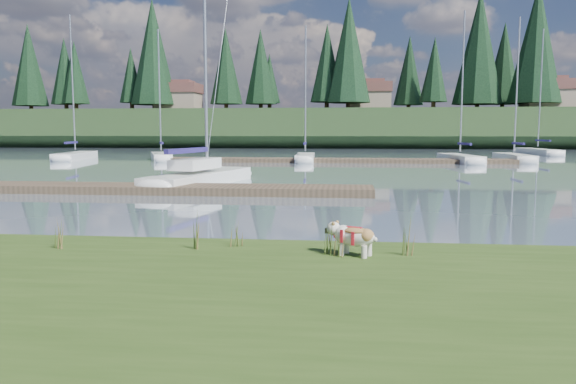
# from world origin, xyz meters

# --- Properties ---
(ground) EXTENTS (200.00, 200.00, 0.00)m
(ground) POSITION_xyz_m (0.00, 30.00, 0.00)
(ground) COLOR gray
(ground) RESTS_ON ground
(bank) EXTENTS (60.00, 9.00, 0.35)m
(bank) POSITION_xyz_m (0.00, -6.00, 0.17)
(bank) COLOR #314919
(bank) RESTS_ON ground
(ridge) EXTENTS (200.00, 20.00, 5.00)m
(ridge) POSITION_xyz_m (0.00, 73.00, 2.50)
(ridge) COLOR #1E3117
(ridge) RESTS_ON ground
(bulldog) EXTENTS (0.90, 0.61, 0.53)m
(bulldog) POSITION_xyz_m (3.14, -2.69, 0.68)
(bulldog) COLOR silver
(bulldog) RESTS_ON bank
(sailboat_main) EXTENTS (3.48, 8.67, 12.28)m
(sailboat_main) POSITION_xyz_m (-3.29, 12.80, 0.42)
(sailboat_main) COLOR white
(sailboat_main) RESTS_ON ground
(dock_near) EXTENTS (16.00, 2.00, 0.30)m
(dock_near) POSITION_xyz_m (-4.00, 9.00, 0.15)
(dock_near) COLOR #4C3D2C
(dock_near) RESTS_ON ground
(dock_far) EXTENTS (26.00, 2.20, 0.30)m
(dock_far) POSITION_xyz_m (2.00, 30.00, 0.15)
(dock_far) COLOR #4C3D2C
(dock_far) RESTS_ON ground
(sailboat_bg_0) EXTENTS (2.87, 8.25, 11.73)m
(sailboat_bg_0) POSITION_xyz_m (-19.37, 32.91, 0.32)
(sailboat_bg_0) COLOR white
(sailboat_bg_0) RESTS_ON ground
(sailboat_bg_1) EXTENTS (3.81, 6.86, 10.36)m
(sailboat_bg_1) POSITION_xyz_m (-12.03, 32.23, 0.33)
(sailboat_bg_1) COLOR white
(sailboat_bg_1) RESTS_ON ground
(sailboat_bg_2) EXTENTS (1.63, 6.84, 10.33)m
(sailboat_bg_2) POSITION_xyz_m (-0.25, 31.84, 0.33)
(sailboat_bg_2) COLOR white
(sailboat_bg_2) RESTS_ON ground
(sailboat_bg_3) EXTENTS (2.49, 7.70, 11.17)m
(sailboat_bg_3) POSITION_xyz_m (11.28, 31.89, 0.33)
(sailboat_bg_3) COLOR white
(sailboat_bg_3) RESTS_ON ground
(sailboat_bg_4) EXTENTS (1.63, 7.42, 10.96)m
(sailboat_bg_4) POSITION_xyz_m (15.73, 33.55, 0.33)
(sailboat_bg_4) COLOR white
(sailboat_bg_4) RESTS_ON ground
(sailboat_bg_5) EXTENTS (2.64, 8.72, 12.19)m
(sailboat_bg_5) POSITION_xyz_m (21.50, 46.35, 0.32)
(sailboat_bg_5) COLOR white
(sailboat_bg_5) RESTS_ON ground
(weed_0) EXTENTS (0.17, 0.14, 0.70)m
(weed_0) POSITION_xyz_m (0.45, -2.45, 0.65)
(weed_0) COLOR #475B23
(weed_0) RESTS_ON bank
(weed_1) EXTENTS (0.17, 0.14, 0.50)m
(weed_1) POSITION_xyz_m (1.09, -2.21, 0.56)
(weed_1) COLOR #475B23
(weed_1) RESTS_ON bank
(weed_2) EXTENTS (0.17, 0.14, 0.72)m
(weed_2) POSITION_xyz_m (2.73, -2.64, 0.65)
(weed_2) COLOR #475B23
(weed_2) RESTS_ON bank
(weed_3) EXTENTS (0.17, 0.14, 0.55)m
(weed_3) POSITION_xyz_m (-1.96, -2.67, 0.58)
(weed_3) COLOR #475B23
(weed_3) RESTS_ON bank
(weed_4) EXTENTS (0.17, 0.14, 0.45)m
(weed_4) POSITION_xyz_m (2.93, -2.78, 0.54)
(weed_4) COLOR #475B23
(weed_4) RESTS_ON bank
(weed_5) EXTENTS (0.17, 0.14, 0.68)m
(weed_5) POSITION_xyz_m (4.02, -2.56, 0.64)
(weed_5) COLOR #475B23
(weed_5) RESTS_ON bank
(mud_lip) EXTENTS (60.00, 0.50, 0.14)m
(mud_lip) POSITION_xyz_m (0.00, -1.60, 0.07)
(mud_lip) COLOR #33281C
(mud_lip) RESTS_ON ground
(conifer_1) EXTENTS (4.40, 4.40, 11.30)m
(conifer_1) POSITION_xyz_m (-40.00, 71.00, 11.28)
(conifer_1) COLOR #382619
(conifer_1) RESTS_ON ridge
(conifer_2) EXTENTS (6.60, 6.60, 16.05)m
(conifer_2) POSITION_xyz_m (-25.00, 68.00, 13.54)
(conifer_2) COLOR #382619
(conifer_2) RESTS_ON ridge
(conifer_3) EXTENTS (4.84, 4.84, 12.25)m
(conifer_3) POSITION_xyz_m (-10.00, 72.00, 11.74)
(conifer_3) COLOR #382619
(conifer_3) RESTS_ON ridge
(conifer_4) EXTENTS (6.16, 6.16, 15.10)m
(conifer_4) POSITION_xyz_m (3.00, 66.00, 13.09)
(conifer_4) COLOR #382619
(conifer_4) RESTS_ON ridge
(conifer_5) EXTENTS (3.96, 3.96, 10.35)m
(conifer_5) POSITION_xyz_m (15.00, 70.00, 10.83)
(conifer_5) COLOR #382619
(conifer_5) RESTS_ON ridge
(conifer_6) EXTENTS (7.04, 7.04, 17.00)m
(conifer_6) POSITION_xyz_m (28.00, 68.00, 13.99)
(conifer_6) COLOR #382619
(conifer_6) RESTS_ON ridge
(house_0) EXTENTS (6.30, 5.30, 4.65)m
(house_0) POSITION_xyz_m (-22.00, 70.00, 7.31)
(house_0) COLOR gray
(house_0) RESTS_ON ridge
(house_1) EXTENTS (6.30, 5.30, 4.65)m
(house_1) POSITION_xyz_m (6.00, 71.00, 7.31)
(house_1) COLOR gray
(house_1) RESTS_ON ridge
(house_2) EXTENTS (6.30, 5.30, 4.65)m
(house_2) POSITION_xyz_m (30.00, 69.00, 7.31)
(house_2) COLOR gray
(house_2) RESTS_ON ridge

